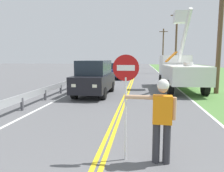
{
  "coord_description": "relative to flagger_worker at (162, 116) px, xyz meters",
  "views": [
    {
      "loc": [
        0.87,
        -0.7,
        2.26
      ],
      "look_at": [
        -0.21,
        7.35,
        1.2
      ],
      "focal_mm": 34.68,
      "sensor_mm": 36.0,
      "label": 1
    }
  ],
  "objects": [
    {
      "name": "centerline_yellow_right",
      "position": [
        -1.23,
        16.15,
        -1.04
      ],
      "size": [
        0.11,
        110.0,
        0.01
      ],
      "primitive_type": "cube",
      "color": "yellow",
      "rests_on": "ground"
    },
    {
      "name": "oncoming_sedan_second",
      "position": [
        -2.95,
        18.85,
        -0.21
      ],
      "size": [
        1.99,
        4.14,
        1.7
      ],
      "color": "navy",
      "rests_on": "ground"
    },
    {
      "name": "utility_bucket_truck",
      "position": [
        2.29,
        11.45,
        0.37
      ],
      "size": [
        2.67,
        6.88,
        5.53
      ],
      "color": "white",
      "rests_on": "ground"
    },
    {
      "name": "utility_pole_near",
      "position": [
        4.33,
        9.85,
        3.19
      ],
      "size": [
        1.8,
        0.28,
        8.11
      ],
      "color": "brown",
      "rests_on": "ground"
    },
    {
      "name": "edge_line_left",
      "position": [
        -4.92,
        16.15,
        -1.04
      ],
      "size": [
        0.12,
        110.0,
        0.01
      ],
      "primitive_type": "cube",
      "color": "silver",
      "rests_on": "ground"
    },
    {
      "name": "edge_line_right",
      "position": [
        2.28,
        16.15,
        -1.04
      ],
      "size": [
        0.12,
        110.0,
        0.01
      ],
      "primitive_type": "cube",
      "color": "silver",
      "rests_on": "ground"
    },
    {
      "name": "utility_pole_mid",
      "position": [
        4.57,
        28.52,
        3.61
      ],
      "size": [
        1.8,
        0.28,
        8.93
      ],
      "color": "brown",
      "rests_on": "ground"
    },
    {
      "name": "oncoming_suv_nearest",
      "position": [
        -3.25,
        8.32,
        0.01
      ],
      "size": [
        2.0,
        4.65,
        2.1
      ],
      "color": "black",
      "rests_on": "ground"
    },
    {
      "name": "guardrail_left_shoulder",
      "position": [
        -5.52,
        12.0,
        -0.53
      ],
      "size": [
        0.1,
        32.0,
        0.71
      ],
      "color": "#9EA0A3",
      "rests_on": "ground"
    },
    {
      "name": "centerline_yellow_left",
      "position": [
        -1.41,
        16.15,
        -1.04
      ],
      "size": [
        0.11,
        110.0,
        0.01
      ],
      "primitive_type": "cube",
      "color": "yellow",
      "rests_on": "ground"
    },
    {
      "name": "stop_sign_paddle",
      "position": [
        -0.77,
        0.04,
        0.66
      ],
      "size": [
        0.56,
        0.04,
        2.33
      ],
      "color": "silver",
      "rests_on": "ground"
    },
    {
      "name": "flagger_worker",
      "position": [
        0.0,
        0.0,
        0.0
      ],
      "size": [
        1.09,
        0.26,
        1.83
      ],
      "color": "#2D2D33",
      "rests_on": "ground"
    },
    {
      "name": "utility_pole_far",
      "position": [
        4.22,
        44.05,
        3.36
      ],
      "size": [
        1.8,
        0.28,
        8.45
      ],
      "color": "brown",
      "rests_on": "ground"
    }
  ]
}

